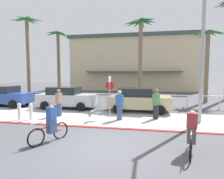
{
  "coord_description": "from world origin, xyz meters",
  "views": [
    {
      "loc": [
        1.46,
        -6.59,
        2.71
      ],
      "look_at": [
        -0.84,
        6.0,
        1.6
      ],
      "focal_mm": 29.49,
      "sensor_mm": 36.0,
      "label": 1
    }
  ],
  "objects_px": {
    "streetlight_curb": "(204,43)",
    "palm_tree_0": "(27,38)",
    "car_silver_1": "(67,97)",
    "cyclist_red_1": "(50,125)",
    "pedestrian_2": "(59,104)",
    "pedestrian_0": "(156,105)",
    "bollard_1": "(31,111)",
    "stop_sign_bike_lane": "(110,91)",
    "pedestrian_1": "(119,106)",
    "palm_tree_1": "(58,50)",
    "car_tan_2": "(138,100)",
    "cyclist_yellow_0": "(192,133)",
    "car_blue_0": "(5,96)",
    "palm_tree_2": "(141,38)",
    "bollard_2": "(19,111)",
    "palm_tree_3": "(208,46)"
  },
  "relations": [
    {
      "from": "stop_sign_bike_lane",
      "to": "cyclist_red_1",
      "type": "bearing_deg",
      "value": -109.08
    },
    {
      "from": "car_tan_2",
      "to": "streetlight_curb",
      "type": "bearing_deg",
      "value": -37.97
    },
    {
      "from": "cyclist_red_1",
      "to": "bollard_2",
      "type": "bearing_deg",
      "value": 141.31
    },
    {
      "from": "cyclist_yellow_0",
      "to": "car_blue_0",
      "type": "bearing_deg",
      "value": 152.1
    },
    {
      "from": "palm_tree_0",
      "to": "car_silver_1",
      "type": "height_order",
      "value": "palm_tree_0"
    },
    {
      "from": "palm_tree_1",
      "to": "pedestrian_0",
      "type": "bearing_deg",
      "value": -39.12
    },
    {
      "from": "cyclist_red_1",
      "to": "pedestrian_2",
      "type": "relative_size",
      "value": 0.95
    },
    {
      "from": "cyclist_yellow_0",
      "to": "bollard_2",
      "type": "bearing_deg",
      "value": 161.35
    },
    {
      "from": "pedestrian_0",
      "to": "bollard_1",
      "type": "bearing_deg",
      "value": -168.48
    },
    {
      "from": "cyclist_yellow_0",
      "to": "pedestrian_0",
      "type": "xyz_separation_m",
      "value": [
        -0.93,
        4.61,
        0.15
      ]
    },
    {
      "from": "bollard_2",
      "to": "pedestrian_2",
      "type": "relative_size",
      "value": 0.57
    },
    {
      "from": "palm_tree_0",
      "to": "pedestrian_0",
      "type": "bearing_deg",
      "value": -26.75
    },
    {
      "from": "palm_tree_2",
      "to": "bollard_2",
      "type": "bearing_deg",
      "value": -131.97
    },
    {
      "from": "palm_tree_1",
      "to": "car_blue_0",
      "type": "relative_size",
      "value": 1.7
    },
    {
      "from": "car_silver_1",
      "to": "pedestrian_1",
      "type": "height_order",
      "value": "pedestrian_1"
    },
    {
      "from": "streetlight_curb",
      "to": "palm_tree_3",
      "type": "height_order",
      "value": "streetlight_curb"
    },
    {
      "from": "pedestrian_0",
      "to": "car_tan_2",
      "type": "bearing_deg",
      "value": 119.29
    },
    {
      "from": "car_blue_0",
      "to": "car_silver_1",
      "type": "relative_size",
      "value": 1.0
    },
    {
      "from": "streetlight_curb",
      "to": "palm_tree_0",
      "type": "distance_m",
      "value": 16.75
    },
    {
      "from": "palm_tree_0",
      "to": "cyclist_red_1",
      "type": "height_order",
      "value": "palm_tree_0"
    },
    {
      "from": "palm_tree_0",
      "to": "car_blue_0",
      "type": "xyz_separation_m",
      "value": [
        0.48,
        -4.04,
        -5.53
      ]
    },
    {
      "from": "car_tan_2",
      "to": "cyclist_yellow_0",
      "type": "height_order",
      "value": "car_tan_2"
    },
    {
      "from": "car_blue_0",
      "to": "pedestrian_1",
      "type": "height_order",
      "value": "pedestrian_1"
    },
    {
      "from": "palm_tree_1",
      "to": "pedestrian_2",
      "type": "relative_size",
      "value": 4.29
    },
    {
      "from": "palm_tree_2",
      "to": "car_tan_2",
      "type": "xyz_separation_m",
      "value": [
        -0.0,
        -3.83,
        -4.97
      ]
    },
    {
      "from": "car_silver_1",
      "to": "cyclist_yellow_0",
      "type": "bearing_deg",
      "value": -42.18
    },
    {
      "from": "bollard_1",
      "to": "pedestrian_0",
      "type": "bearing_deg",
      "value": 11.52
    },
    {
      "from": "stop_sign_bike_lane",
      "to": "streetlight_curb",
      "type": "height_order",
      "value": "streetlight_curb"
    },
    {
      "from": "bollard_2",
      "to": "car_silver_1",
      "type": "relative_size",
      "value": 0.23
    },
    {
      "from": "palm_tree_1",
      "to": "pedestrian_0",
      "type": "distance_m",
      "value": 14.03
    },
    {
      "from": "palm_tree_2",
      "to": "palm_tree_1",
      "type": "bearing_deg",
      "value": 164.53
    },
    {
      "from": "bollard_2",
      "to": "car_tan_2",
      "type": "bearing_deg",
      "value": 28.46
    },
    {
      "from": "pedestrian_0",
      "to": "palm_tree_3",
      "type": "bearing_deg",
      "value": 56.18
    },
    {
      "from": "palm_tree_2",
      "to": "pedestrian_0",
      "type": "relative_size",
      "value": 4.23
    },
    {
      "from": "car_tan_2",
      "to": "pedestrian_1",
      "type": "relative_size",
      "value": 2.51
    },
    {
      "from": "stop_sign_bike_lane",
      "to": "bollard_1",
      "type": "relative_size",
      "value": 2.56
    },
    {
      "from": "stop_sign_bike_lane",
      "to": "palm_tree_0",
      "type": "height_order",
      "value": "palm_tree_0"
    },
    {
      "from": "stop_sign_bike_lane",
      "to": "pedestrian_1",
      "type": "height_order",
      "value": "stop_sign_bike_lane"
    },
    {
      "from": "cyclist_red_1",
      "to": "pedestrian_1",
      "type": "bearing_deg",
      "value": 60.36
    },
    {
      "from": "cyclist_red_1",
      "to": "pedestrian_0",
      "type": "xyz_separation_m",
      "value": [
        4.31,
        4.48,
        0.15
      ]
    },
    {
      "from": "palm_tree_1",
      "to": "car_tan_2",
      "type": "relative_size",
      "value": 1.7
    },
    {
      "from": "car_tan_2",
      "to": "cyclist_red_1",
      "type": "bearing_deg",
      "value": -116.21
    },
    {
      "from": "cyclist_red_1",
      "to": "pedestrian_1",
      "type": "height_order",
      "value": "pedestrian_1"
    },
    {
      "from": "car_silver_1",
      "to": "bollard_2",
      "type": "bearing_deg",
      "value": -107.14
    },
    {
      "from": "palm_tree_0",
      "to": "pedestrian_2",
      "type": "bearing_deg",
      "value": -45.13
    },
    {
      "from": "stop_sign_bike_lane",
      "to": "car_silver_1",
      "type": "relative_size",
      "value": 0.58
    },
    {
      "from": "bollard_2",
      "to": "stop_sign_bike_lane",
      "type": "bearing_deg",
      "value": 17.41
    },
    {
      "from": "car_silver_1",
      "to": "bollard_1",
      "type": "bearing_deg",
      "value": -98.76
    },
    {
      "from": "palm_tree_0",
      "to": "pedestrian_2",
      "type": "height_order",
      "value": "palm_tree_0"
    },
    {
      "from": "palm_tree_1",
      "to": "cyclist_red_1",
      "type": "distance_m",
      "value": 14.94
    }
  ]
}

